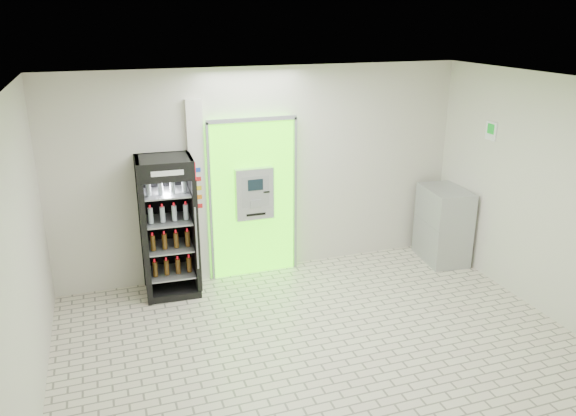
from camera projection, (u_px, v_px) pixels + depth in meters
name	position (u px, v px, depth m)	size (l,w,h in m)	color
ground	(329.00, 356.00, 6.35)	(6.00, 6.00, 0.00)	beige
room_shell	(333.00, 202.00, 5.75)	(6.00, 6.00, 6.00)	beige
atm_assembly	(253.00, 197.00, 8.06)	(1.30, 0.24, 2.33)	#4EFE10
pillar	(198.00, 193.00, 7.81)	(0.22, 0.11, 2.60)	silver
beverage_cooler	(169.00, 229.00, 7.55)	(0.75, 0.70, 1.92)	black
steel_cabinet	(443.00, 225.00, 8.68)	(0.68, 0.93, 1.16)	#A3A5AA
exit_sign	(491.00, 131.00, 7.82)	(0.02, 0.22, 0.26)	white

